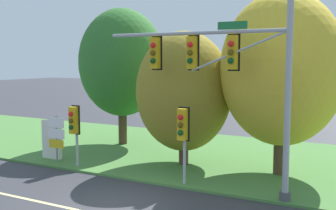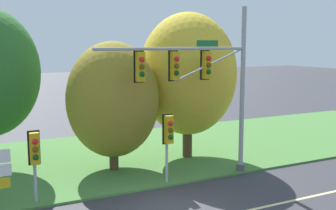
{
  "view_description": "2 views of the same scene",
  "coord_description": "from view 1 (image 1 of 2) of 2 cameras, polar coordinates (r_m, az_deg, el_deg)",
  "views": [
    {
      "loc": [
        8.34,
        -11.63,
        4.94
      ],
      "look_at": [
        0.32,
        3.1,
        3.17
      ],
      "focal_mm": 45.0,
      "sensor_mm": 36.0,
      "label": 1
    },
    {
      "loc": [
        -6.96,
        -13.18,
        6.16
      ],
      "look_at": [
        1.44,
        3.32,
        3.47
      ],
      "focal_mm": 45.0,
      "sensor_mm": 36.0,
      "label": 2
    }
  ],
  "objects": [
    {
      "name": "tree_left_of_mast",
      "position": [
        19.44,
        2.16,
        1.87
      ],
      "size": [
        4.43,
        4.43,
        6.21
      ],
      "color": "#4C3823",
      "rests_on": "grass_verge"
    },
    {
      "name": "pedestrian_signal_near_kerb",
      "position": [
        19.55,
        -12.61,
        -2.44
      ],
      "size": [
        0.46,
        0.55,
        2.83
      ],
      "color": "#9EA0A5",
      "rests_on": "grass_verge"
    },
    {
      "name": "ground_plane",
      "position": [
        15.14,
        -6.86,
        -13.06
      ],
      "size": [
        160.0,
        160.0,
        0.0
      ],
      "primitive_type": "plane",
      "color": "#333338"
    },
    {
      "name": "tree_nearest_road",
      "position": [
        24.4,
        -6.25,
        5.72
      ],
      "size": [
        4.93,
        4.93,
        7.82
      ],
      "color": "#4C3823",
      "rests_on": "grass_verge"
    },
    {
      "name": "grass_verge",
      "position": [
        22.11,
        5.71,
        -6.78
      ],
      "size": [
        48.0,
        11.5,
        0.1
      ],
      "primitive_type": "cube",
      "color": "#477A38",
      "rests_on": "ground"
    },
    {
      "name": "traffic_signal_mast",
      "position": [
        15.41,
        8.04,
        5.1
      ],
      "size": [
        7.42,
        0.49,
        7.77
      ],
      "color": "#9EA0A5",
      "rests_on": "grass_verge"
    },
    {
      "name": "tree_behind_signpost",
      "position": [
        18.32,
        15.18,
        4.68
      ],
      "size": [
        5.17,
        5.17,
        7.72
      ],
      "color": "#4C3823",
      "rests_on": "grass_verge"
    },
    {
      "name": "route_sign_post",
      "position": [
        20.73,
        -14.91,
        -3.81
      ],
      "size": [
        1.03,
        0.08,
        2.23
      ],
      "color": "slate",
      "rests_on": "grass_verge"
    },
    {
      "name": "pedestrian_signal_further_along",
      "position": [
        16.27,
        2.01,
        -3.27
      ],
      "size": [
        0.46,
        0.55,
        3.06
      ],
      "color": "#9EA0A5",
      "rests_on": "grass_verge"
    },
    {
      "name": "info_kiosk",
      "position": [
        21.69,
        -15.46,
        -4.54
      ],
      "size": [
        1.1,
        0.24,
        1.9
      ],
      "color": "silver",
      "rests_on": "grass_verge"
    }
  ]
}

